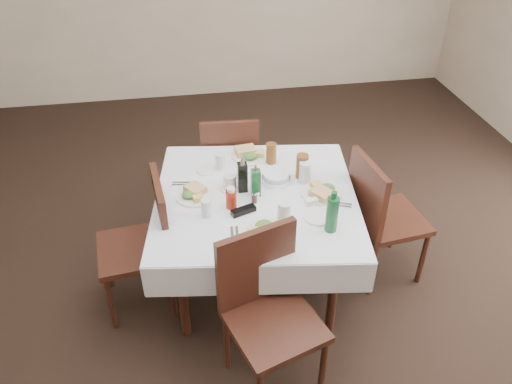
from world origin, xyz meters
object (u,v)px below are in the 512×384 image
water_e (305,172)px  water_w (206,208)px  chair_west (147,237)px  oil_cruet_green (256,182)px  water_n (220,162)px  chair_north (230,160)px  chair_east (378,212)px  oil_cruet_dark (242,176)px  green_bottle (332,214)px  dining_table (256,206)px  bread_basket (276,178)px  ketchup_bottle (231,198)px  coffee_mug (230,182)px  water_s (284,213)px  chair_south (266,302)px

water_e → water_w: 0.73m
chair_west → water_w: bearing=-16.2°
oil_cruet_green → water_n: bearing=118.6°
chair_north → chair_east: bearing=-43.7°
oil_cruet_dark → green_bottle: (0.45, -0.49, 0.01)m
chair_north → chair_east: size_ratio=0.96×
dining_table → water_w: (-0.33, -0.16, 0.14)m
bread_basket → ketchup_bottle: bearing=-144.8°
green_bottle → chair_west: bearing=161.3°
coffee_mug → water_s: bearing=-56.6°
green_bottle → ketchup_bottle: bearing=150.0°
dining_table → green_bottle: green_bottle is taller
ketchup_bottle → green_bottle: bearing=-30.0°
dining_table → water_s: bearing=-68.4°
water_n → coffee_mug: size_ratio=0.86×
oil_cruet_green → coffee_mug: (-0.15, 0.11, -0.06)m
chair_west → water_e: (1.07, 0.14, 0.29)m
chair_east → chair_west: bearing=179.5°
water_w → ketchup_bottle: 0.17m
dining_table → water_s: 0.36m
water_e → oil_cruet_dark: size_ratio=0.57×
water_n → coffee_mug: (0.04, -0.24, -0.01)m
chair_south → water_e: size_ratio=6.68×
chair_south → chair_north: bearing=90.2°
water_w → ketchup_bottle: (0.16, 0.06, 0.01)m
water_n → green_bottle: 0.96m
ketchup_bottle → dining_table: bearing=29.0°
bread_basket → chair_east: bearing=-15.8°
chair_north → chair_west: size_ratio=0.98×
oil_cruet_dark → chair_east: bearing=-8.0°
chair_south → ketchup_bottle: (-0.11, 0.64, 0.26)m
chair_west → coffee_mug: 0.64m
water_e → oil_cruet_dark: bearing=-176.3°
chair_west → green_bottle: (1.10, -0.37, 0.33)m
coffee_mug → water_e: bearing=-1.2°
water_n → bread_basket: size_ratio=0.61×
bread_basket → ketchup_bottle: ketchup_bottle is taller
oil_cruet_green → ketchup_bottle: bearing=-149.1°
chair_west → oil_cruet_green: (0.72, 0.05, 0.32)m
chair_south → chair_east: bearing=36.8°
oil_cruet_dark → chair_west: bearing=-169.8°
oil_cruet_dark → oil_cruet_green: bearing=-42.0°
oil_cruet_dark → bread_basket: bearing=15.2°
ketchup_bottle → oil_cruet_green: bearing=30.9°
chair_west → oil_cruet_dark: (0.65, 0.12, 0.32)m
chair_west → ketchup_bottle: (0.55, -0.05, 0.28)m
dining_table → oil_cruet_green: oil_cruet_green is taller
dining_table → chair_east: size_ratio=1.50×
water_w → water_n: bearing=74.6°
chair_east → water_w: (-1.17, -0.10, 0.26)m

